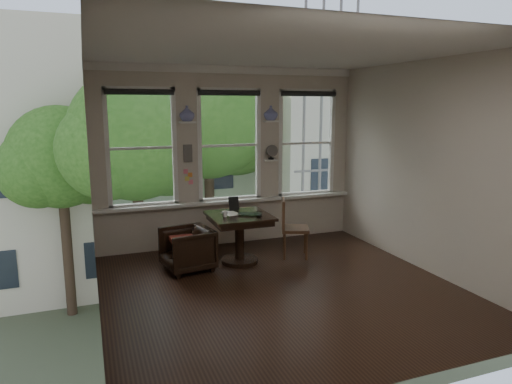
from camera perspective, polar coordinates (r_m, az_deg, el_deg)
name	(u,v)px	position (r m, az deg, el deg)	size (l,w,h in m)	color
ground	(281,289)	(6.11, 3.13, -11.97)	(4.50, 4.50, 0.00)	black
ceiling	(283,51)	(5.68, 3.44, 17.20)	(4.50, 4.50, 0.00)	silver
wall_back	(229,157)	(7.80, -3.40, 4.37)	(4.50, 4.50, 0.00)	#C0B3A4
wall_front	(396,215)	(3.79, 17.09, -2.76)	(4.50, 4.50, 0.00)	#C0B3A4
wall_left	(91,186)	(5.23, -19.91, 0.66)	(4.50, 4.50, 0.00)	#C0B3A4
wall_right	(427,167)	(6.92, 20.62, 2.91)	(4.50, 4.50, 0.00)	#C0B3A4
window_left	(141,148)	(7.49, -14.13, 5.35)	(1.10, 0.12, 1.90)	white
window_center	(229,145)	(7.78, -3.42, 5.84)	(1.10, 0.12, 1.90)	white
window_right	(306,143)	(8.32, 6.22, 6.10)	(1.10, 0.12, 1.90)	white
shelf_left	(187,122)	(7.48, -8.60, 8.61)	(0.26, 0.16, 0.03)	white
shelf_right	(271,121)	(7.91, 1.85, 8.83)	(0.26, 0.16, 0.03)	white
intercom	(188,153)	(7.54, -8.54, 4.82)	(0.14, 0.06, 0.28)	#59544F
sticky_notes	(188,174)	(7.59, -8.47, 2.20)	(0.16, 0.01, 0.24)	pink
desk_fan	(271,155)	(7.93, 1.88, 4.70)	(0.20, 0.20, 0.24)	#59544F
vase_left	(187,113)	(7.48, -8.63, 9.68)	(0.24, 0.24, 0.25)	silver
vase_right	(271,113)	(7.91, 1.86, 9.84)	(0.24, 0.24, 0.25)	silver
table	(240,239)	(6.96, -2.07, -5.85)	(0.90, 0.90, 0.75)	black
armchair_left	(187,249)	(6.73, -8.58, -7.09)	(0.67, 0.69, 0.63)	black
cushion_red	(187,240)	(6.69, -8.61, -5.97)	(0.45, 0.45, 0.06)	maroon
side_chair_right	(295,228)	(7.23, 4.92, -4.55)	(0.42, 0.42, 0.92)	#402A17
laptop	(249,215)	(6.75, -0.86, -2.93)	(0.36, 0.23, 0.03)	black
mug	(225,214)	(6.73, -3.90, -2.76)	(0.09, 0.09, 0.09)	white
drinking_glass	(258,214)	(6.68, 0.30, -2.82)	(0.11, 0.11, 0.09)	white
tablet	(234,204)	(7.10, -2.79, -1.47)	(0.16, 0.02, 0.22)	black
papers	(231,213)	(6.94, -3.16, -2.69)	(0.22, 0.30, 0.00)	silver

